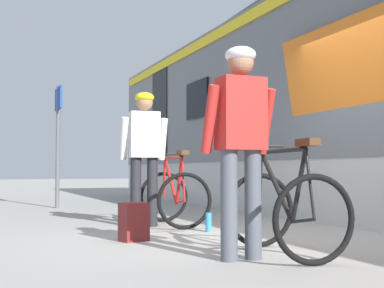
{
  "coord_description": "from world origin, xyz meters",
  "views": [
    {
      "loc": [
        -3.13,
        -4.88,
        0.73
      ],
      "look_at": [
        -0.72,
        0.87,
        1.05
      ],
      "focal_mm": 48.57,
      "sensor_mm": 36.0,
      "label": 1
    }
  ],
  "objects_px": {
    "cyclist_near_in_red": "(241,131)",
    "cyclist_far_in_white": "(144,146)",
    "platform_sign_post": "(58,125)",
    "water_bottle_near_the_bikes": "(209,222)",
    "bicycle_near_black": "(284,209)",
    "bicycle_far_red": "(174,195)",
    "backpack_on_platform": "(134,222)"
  },
  "relations": [
    {
      "from": "cyclist_near_in_red",
      "to": "cyclist_far_in_white",
      "type": "relative_size",
      "value": 1.0
    },
    {
      "from": "cyclist_far_in_white",
      "to": "platform_sign_post",
      "type": "bearing_deg",
      "value": 98.05
    },
    {
      "from": "cyclist_near_in_red",
      "to": "water_bottle_near_the_bikes",
      "type": "distance_m",
      "value": 2.18
    },
    {
      "from": "bicycle_near_black",
      "to": "bicycle_far_red",
      "type": "bearing_deg",
      "value": 90.32
    },
    {
      "from": "backpack_on_platform",
      "to": "platform_sign_post",
      "type": "xyz_separation_m",
      "value": [
        -0.04,
        5.17,
        1.42
      ]
    },
    {
      "from": "platform_sign_post",
      "to": "water_bottle_near_the_bikes",
      "type": "bearing_deg",
      "value": -77.0
    },
    {
      "from": "backpack_on_platform",
      "to": "water_bottle_near_the_bikes",
      "type": "relative_size",
      "value": 1.77
    },
    {
      "from": "bicycle_near_black",
      "to": "backpack_on_platform",
      "type": "relative_size",
      "value": 2.84
    },
    {
      "from": "backpack_on_platform",
      "to": "water_bottle_near_the_bikes",
      "type": "xyz_separation_m",
      "value": [
        1.06,
        0.45,
        -0.09
      ]
    },
    {
      "from": "cyclist_near_in_red",
      "to": "bicycle_far_red",
      "type": "relative_size",
      "value": 1.56
    },
    {
      "from": "bicycle_near_black",
      "to": "bicycle_far_red",
      "type": "xyz_separation_m",
      "value": [
        -0.01,
        2.66,
        0.0
      ]
    },
    {
      "from": "cyclist_near_in_red",
      "to": "platform_sign_post",
      "type": "relative_size",
      "value": 0.73
    },
    {
      "from": "cyclist_far_in_white",
      "to": "platform_sign_post",
      "type": "distance_m",
      "value": 3.96
    },
    {
      "from": "platform_sign_post",
      "to": "cyclist_near_in_red",
      "type": "bearing_deg",
      "value": -85.48
    },
    {
      "from": "bicycle_far_red",
      "to": "water_bottle_near_the_bikes",
      "type": "xyz_separation_m",
      "value": [
        0.13,
        -0.83,
        -0.29
      ]
    },
    {
      "from": "cyclist_near_in_red",
      "to": "water_bottle_near_the_bikes",
      "type": "bearing_deg",
      "value": 73.22
    },
    {
      "from": "cyclist_near_in_red",
      "to": "bicycle_near_black",
      "type": "distance_m",
      "value": 0.79
    },
    {
      "from": "cyclist_far_in_white",
      "to": "bicycle_far_red",
      "type": "height_order",
      "value": "cyclist_far_in_white"
    },
    {
      "from": "bicycle_near_black",
      "to": "platform_sign_post",
      "type": "bearing_deg",
      "value": 98.44
    },
    {
      "from": "cyclist_far_in_white",
      "to": "cyclist_near_in_red",
      "type": "bearing_deg",
      "value": -90.56
    },
    {
      "from": "water_bottle_near_the_bikes",
      "to": "platform_sign_post",
      "type": "height_order",
      "value": "platform_sign_post"
    },
    {
      "from": "bicycle_far_red",
      "to": "backpack_on_platform",
      "type": "distance_m",
      "value": 1.58
    },
    {
      "from": "cyclist_far_in_white",
      "to": "platform_sign_post",
      "type": "xyz_separation_m",
      "value": [
        -0.55,
        3.88,
        0.57
      ]
    },
    {
      "from": "cyclist_far_in_white",
      "to": "backpack_on_platform",
      "type": "height_order",
      "value": "cyclist_far_in_white"
    },
    {
      "from": "cyclist_far_in_white",
      "to": "bicycle_near_black",
      "type": "relative_size",
      "value": 1.55
    },
    {
      "from": "platform_sign_post",
      "to": "bicycle_near_black",
      "type": "bearing_deg",
      "value": -81.56
    },
    {
      "from": "cyclist_near_in_red",
      "to": "backpack_on_platform",
      "type": "distance_m",
      "value": 1.74
    },
    {
      "from": "backpack_on_platform",
      "to": "platform_sign_post",
      "type": "bearing_deg",
      "value": 73.3
    },
    {
      "from": "bicycle_near_black",
      "to": "water_bottle_near_the_bikes",
      "type": "relative_size",
      "value": 5.03
    },
    {
      "from": "cyclist_near_in_red",
      "to": "backpack_on_platform",
      "type": "bearing_deg",
      "value": 108.69
    },
    {
      "from": "cyclist_far_in_white",
      "to": "platform_sign_post",
      "type": "height_order",
      "value": "platform_sign_post"
    },
    {
      "from": "backpack_on_platform",
      "to": "cyclist_far_in_white",
      "type": "bearing_deg",
      "value": 51.17
    }
  ]
}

